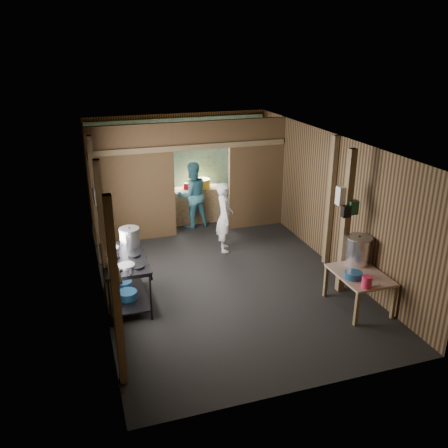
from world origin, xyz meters
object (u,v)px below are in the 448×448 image
object	(u,v)px
stock_pot	(358,251)
cook	(225,217)
stove_pot_large	(130,238)
gas_range	(125,280)
yellow_tub	(202,183)
pink_bucket	(367,282)
prep_table	(358,290)

from	to	relation	value
stock_pot	cook	xyz separation A→B (m)	(-1.59, 2.57, -0.10)
stove_pot_large	stock_pot	size ratio (longest dim) A/B	0.70
gas_range	yellow_tub	size ratio (longest dim) A/B	3.71
stove_pot_large	stock_pot	xyz separation A→B (m)	(3.71, -1.40, -0.16)
stove_pot_large	cook	bearing A→B (deg)	28.82
stove_pot_large	yellow_tub	size ratio (longest dim) A/B	0.91
pink_bucket	cook	size ratio (longest dim) A/B	0.13
stock_pot	pink_bucket	size ratio (longest dim) A/B	2.67
cook	yellow_tub	bearing A→B (deg)	11.14
pink_bucket	yellow_tub	xyz separation A→B (m)	(-1.20, 5.28, 0.24)
prep_table	yellow_tub	size ratio (longest dim) A/B	2.67
prep_table	yellow_tub	xyz separation A→B (m)	(-1.38, 4.85, 0.65)
gas_range	prep_table	size ratio (longest dim) A/B	1.39
cook	stock_pot	bearing A→B (deg)	-135.89
prep_table	pink_bucket	world-z (taller)	pink_bucket
stove_pot_large	gas_range	bearing A→B (deg)	-111.19
stove_pot_large	yellow_tub	world-z (taller)	stove_pot_large
cook	gas_range	bearing A→B (deg)	137.36
stock_pot	yellow_tub	xyz separation A→B (m)	(-1.55, 4.48, 0.10)
pink_bucket	cook	world-z (taller)	cook
gas_range	pink_bucket	bearing A→B (deg)	-26.57
stove_pot_large	stock_pot	distance (m)	3.97
stove_pot_large	pink_bucket	size ratio (longest dim) A/B	1.86
prep_table	yellow_tub	distance (m)	5.09
stock_pot	cook	bearing A→B (deg)	121.76
gas_range	prep_table	xyz separation A→B (m)	(3.71, -1.34, -0.12)
gas_range	prep_table	distance (m)	3.95
gas_range	yellow_tub	bearing A→B (deg)	56.42
prep_table	cook	distance (m)	3.30
prep_table	yellow_tub	bearing A→B (deg)	105.82
pink_bucket	yellow_tub	size ratio (longest dim) A/B	0.49
gas_range	cook	xyz separation A→B (m)	(2.29, 1.61, 0.32)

